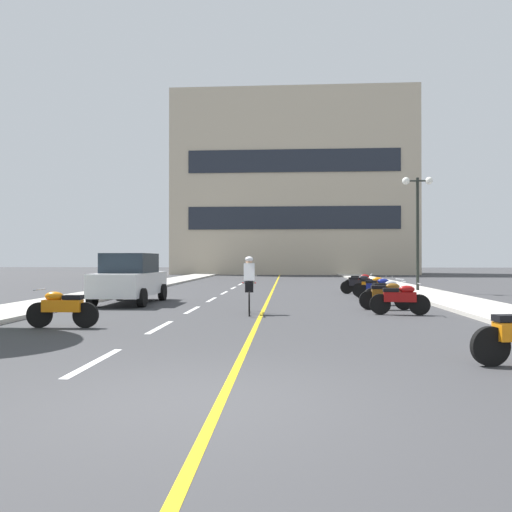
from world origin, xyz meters
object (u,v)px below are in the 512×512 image
motorcycle_7 (359,284)px  motorcycle_8 (361,282)px  motorcycle_2 (400,299)px  motorcycle_1 (62,308)px  motorcycle_5 (378,288)px  cyclist_rider (249,284)px  street_lamp_mid (418,208)px  motorcycle_3 (387,295)px  motorcycle_4 (386,292)px  motorcycle_6 (373,286)px  parked_car_near (130,278)px

motorcycle_7 → motorcycle_8: size_ratio=1.01×
motorcycle_8 → motorcycle_2: bearing=-92.3°
motorcycle_1 → motorcycle_2: (8.52, 3.25, 0.00)m
motorcycle_5 → cyclist_rider: cyclist_rider is taller
street_lamp_mid → motorcycle_2: street_lamp_mid is taller
street_lamp_mid → motorcycle_7: 4.81m
motorcycle_3 → cyclist_rider: 4.52m
motorcycle_4 → cyclist_rider: 5.56m
motorcycle_6 → motorcycle_1: bearing=-131.9°
motorcycle_6 → cyclist_rider: cyclist_rider is taller
parked_car_near → motorcycle_1: (0.44, -6.40, -0.44)m
motorcycle_4 → cyclist_rider: bearing=-145.8°
motorcycle_1 → motorcycle_3: bearing=29.1°
motorcycle_5 → motorcycle_3: bearing=-96.3°
motorcycle_3 → motorcycle_6: 5.23m
parked_car_near → motorcycle_2: bearing=-19.4°
parked_car_near → motorcycle_3: size_ratio=2.48×
motorcycle_1 → motorcycle_4: bearing=36.0°
motorcycle_3 → motorcycle_7: bearing=88.6°
motorcycle_1 → motorcycle_7: 14.67m
motorcycle_1 → street_lamp_mid: bearing=48.5°
motorcycle_1 → cyclist_rider: cyclist_rider is taller
motorcycle_1 → motorcycle_6: (8.88, 9.88, 0.00)m
motorcycle_6 → cyclist_rider: (-4.73, -6.64, 0.41)m
motorcycle_8 → cyclist_rider: size_ratio=0.95×
street_lamp_mid → motorcycle_1: (-11.56, -13.07, -3.60)m
motorcycle_8 → street_lamp_mid: bearing=-15.8°
parked_car_near → motorcycle_3: bearing=-11.0°
parked_car_near → motorcycle_2: 9.51m
motorcycle_5 → motorcycle_4: bearing=-92.7°
parked_car_near → motorcycle_3: (8.86, -1.72, -0.44)m
motorcycle_2 → motorcycle_5: 5.13m
parked_car_near → motorcycle_5: size_ratio=2.49×
motorcycle_2 → cyclist_rider: size_ratio=0.96×
motorcycle_3 → motorcycle_5: 3.71m
motorcycle_1 → motorcycle_5: 12.16m
motorcycle_1 → motorcycle_6: size_ratio=1.01×
motorcycle_2 → parked_car_near: bearing=160.6°
street_lamp_mid → cyclist_rider: street_lamp_mid is taller
motorcycle_1 → motorcycle_4: same height
motorcycle_5 → motorcycle_8: size_ratio=1.00×
parked_car_near → motorcycle_3: 9.03m
motorcycle_1 → motorcycle_3: size_ratio=1.00×
parked_car_near → cyclist_rider: (4.59, -3.15, -0.03)m
motorcycle_7 → motorcycle_8: bearing=79.3°
motorcycle_3 → cyclist_rider: size_ratio=0.96×
parked_car_near → motorcycle_4: bearing=-0.3°
parked_car_near → cyclist_rider: 5.56m
motorcycle_2 → motorcycle_8: same height
street_lamp_mid → motorcycle_7: size_ratio=3.20×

